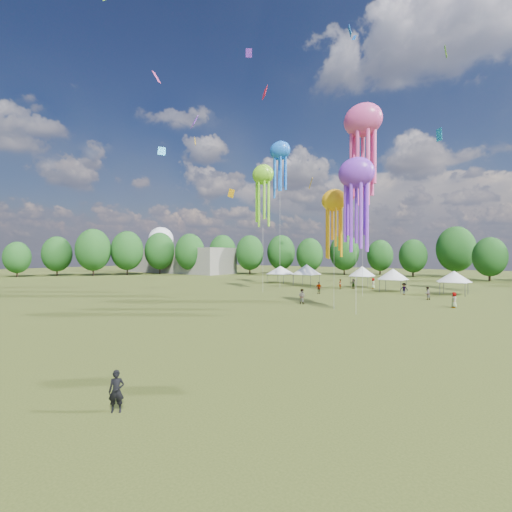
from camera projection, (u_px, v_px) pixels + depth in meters
The scene contains 10 objects.
ground at pixel (63, 372), 19.19m from camera, with size 300.00×300.00×0.00m, color #384416.
observer_main at pixel (116, 391), 14.27m from camera, with size 0.60×0.39×1.63m, color black.
spectator_near at pixel (302, 296), 44.96m from camera, with size 0.91×0.71×1.87m, color gray.
spectators_far at pixel (379, 288), 56.65m from camera, with size 20.04×18.26×1.87m.
festival_tents at pixel (343, 272), 66.71m from camera, with size 38.40×9.97×4.15m.
show_kites at pixel (384, 150), 51.51m from camera, with size 44.94×28.90×28.48m.
small_kites at pixel (340, 84), 51.80m from camera, with size 71.80×63.18×46.15m.
treeline at pixel (377, 252), 71.83m from camera, with size 201.57×95.24×13.43m.
hangar at pixel (178, 260), 119.82m from camera, with size 40.00×12.00×8.00m, color gray.
radome at pixel (161, 243), 134.09m from camera, with size 9.00×9.00×16.00m.
Camera 1 is at (19.51, -9.44, 6.19)m, focal length 25.69 mm.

